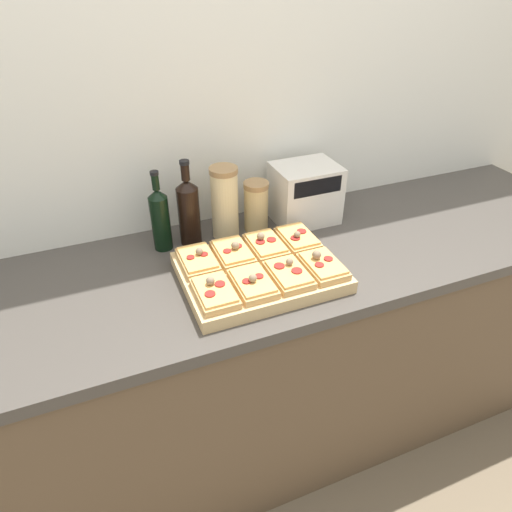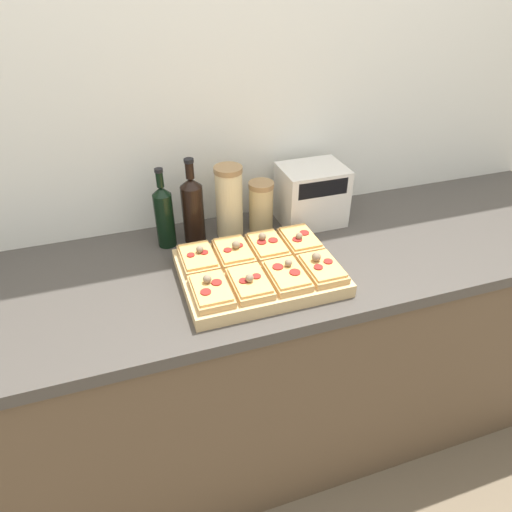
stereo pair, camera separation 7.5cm
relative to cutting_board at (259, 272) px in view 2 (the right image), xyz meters
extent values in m
plane|color=brown|center=(0.04, -0.23, -0.95)|extent=(12.00, 12.00, 0.00)
cube|color=silver|center=(0.04, 0.44, 0.30)|extent=(6.00, 0.06, 2.50)
cube|color=brown|center=(0.04, 0.09, -0.51)|extent=(2.60, 0.64, 0.89)
cube|color=#423D38|center=(0.04, 0.09, -0.04)|extent=(2.63, 0.67, 0.04)
cube|color=tan|center=(0.00, 0.00, 0.00)|extent=(0.47, 0.36, 0.04)
cube|color=tan|center=(-0.17, 0.09, 0.03)|extent=(0.10, 0.16, 0.02)
cube|color=#E5A856|center=(-0.17, 0.09, 0.04)|extent=(0.09, 0.14, 0.01)
cylinder|color=maroon|center=(-0.19, 0.08, 0.05)|extent=(0.02, 0.02, 0.00)
cylinder|color=maroon|center=(-0.15, 0.09, 0.05)|extent=(0.02, 0.02, 0.00)
sphere|color=#7F6B51|center=(-0.16, 0.09, 0.06)|extent=(0.02, 0.02, 0.02)
cube|color=tan|center=(-0.06, 0.09, 0.03)|extent=(0.10, 0.16, 0.02)
cube|color=#E5A856|center=(-0.06, 0.09, 0.04)|extent=(0.09, 0.14, 0.01)
cylinder|color=maroon|center=(-0.08, 0.07, 0.05)|extent=(0.03, 0.03, 0.00)
cylinder|color=maroon|center=(-0.04, 0.09, 0.05)|extent=(0.03, 0.03, 0.00)
sphere|color=#7F6B51|center=(-0.05, 0.08, 0.06)|extent=(0.03, 0.03, 0.03)
cube|color=tan|center=(0.06, 0.09, 0.03)|extent=(0.10, 0.16, 0.02)
cube|color=#E5A856|center=(0.06, 0.09, 0.04)|extent=(0.09, 0.14, 0.01)
cylinder|color=maroon|center=(0.04, 0.09, 0.05)|extent=(0.03, 0.03, 0.00)
cylinder|color=maroon|center=(0.08, 0.08, 0.05)|extent=(0.03, 0.03, 0.00)
sphere|color=#7F6B51|center=(0.04, 0.10, 0.06)|extent=(0.03, 0.03, 0.03)
cube|color=tan|center=(0.17, 0.09, 0.03)|extent=(0.10, 0.16, 0.02)
cube|color=#E5A856|center=(0.17, 0.09, 0.04)|extent=(0.09, 0.14, 0.01)
cylinder|color=maroon|center=(0.15, 0.07, 0.05)|extent=(0.03, 0.03, 0.00)
cylinder|color=maroon|center=(0.19, 0.09, 0.05)|extent=(0.03, 0.03, 0.00)
sphere|color=#7F6B51|center=(0.16, 0.07, 0.06)|extent=(0.02, 0.02, 0.02)
cube|color=tan|center=(-0.17, -0.09, 0.03)|extent=(0.10, 0.16, 0.02)
cube|color=#E5A856|center=(-0.17, -0.09, 0.04)|extent=(0.09, 0.14, 0.01)
cylinder|color=maroon|center=(-0.19, -0.11, 0.05)|extent=(0.03, 0.03, 0.00)
cylinder|color=maroon|center=(-0.15, -0.07, 0.05)|extent=(0.03, 0.03, 0.00)
sphere|color=#7F6B51|center=(-0.17, -0.06, 0.06)|extent=(0.02, 0.02, 0.02)
cube|color=tan|center=(-0.06, -0.09, 0.03)|extent=(0.10, 0.16, 0.02)
cube|color=#E5A856|center=(-0.06, -0.09, 0.04)|extent=(0.09, 0.14, 0.01)
cylinder|color=maroon|center=(-0.08, -0.09, 0.05)|extent=(0.03, 0.03, 0.00)
cylinder|color=maroon|center=(-0.04, -0.08, 0.05)|extent=(0.03, 0.03, 0.00)
sphere|color=#7F6B51|center=(-0.06, -0.10, 0.06)|extent=(0.02, 0.02, 0.02)
cube|color=tan|center=(0.06, -0.09, 0.03)|extent=(0.10, 0.16, 0.02)
cube|color=#E5A856|center=(0.06, -0.09, 0.04)|extent=(0.09, 0.14, 0.01)
cylinder|color=maroon|center=(0.04, -0.06, 0.05)|extent=(0.03, 0.03, 0.00)
cylinder|color=maroon|center=(0.08, -0.10, 0.05)|extent=(0.03, 0.03, 0.00)
sphere|color=#7F6B51|center=(0.07, -0.06, 0.06)|extent=(0.02, 0.02, 0.02)
cube|color=tan|center=(0.17, -0.09, 0.03)|extent=(0.10, 0.16, 0.02)
cube|color=#E5A856|center=(0.17, -0.09, 0.04)|extent=(0.09, 0.14, 0.01)
cylinder|color=maroon|center=(0.15, -0.10, 0.05)|extent=(0.03, 0.03, 0.00)
cylinder|color=maroon|center=(0.19, -0.08, 0.05)|extent=(0.03, 0.03, 0.00)
sphere|color=#7F6B51|center=(0.16, -0.06, 0.06)|extent=(0.03, 0.03, 0.03)
cylinder|color=black|center=(-0.24, 0.28, 0.07)|extent=(0.06, 0.06, 0.19)
cone|color=black|center=(-0.24, 0.28, 0.18)|extent=(0.06, 0.06, 0.03)
cylinder|color=black|center=(-0.24, 0.28, 0.22)|extent=(0.02, 0.02, 0.05)
cylinder|color=black|center=(-0.24, 0.28, 0.25)|extent=(0.03, 0.03, 0.01)
cylinder|color=black|center=(-0.14, 0.28, 0.08)|extent=(0.07, 0.07, 0.20)
cone|color=black|center=(-0.14, 0.28, 0.20)|extent=(0.07, 0.07, 0.03)
cylinder|color=black|center=(-0.14, 0.28, 0.24)|extent=(0.03, 0.03, 0.05)
cylinder|color=black|center=(-0.14, 0.28, 0.27)|extent=(0.03, 0.03, 0.01)
cylinder|color=beige|center=(-0.01, 0.28, 0.10)|extent=(0.09, 0.09, 0.24)
cylinder|color=#937047|center=(-0.01, 0.28, 0.22)|extent=(0.10, 0.10, 0.02)
cylinder|color=tan|center=(0.10, 0.28, 0.06)|extent=(0.08, 0.08, 0.16)
cylinder|color=#937047|center=(0.10, 0.28, 0.15)|extent=(0.09, 0.09, 0.02)
cube|color=beige|center=(0.29, 0.28, 0.08)|extent=(0.23, 0.18, 0.21)
cube|color=black|center=(0.29, 0.20, 0.15)|extent=(0.18, 0.01, 0.06)
cube|color=black|center=(0.42, 0.28, 0.10)|extent=(0.02, 0.02, 0.02)
camera|label=1|loc=(-0.44, -1.04, 0.82)|focal=32.00mm
camera|label=2|loc=(-0.37, -1.07, 0.82)|focal=32.00mm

